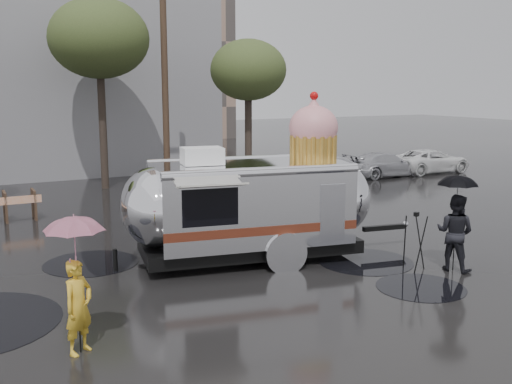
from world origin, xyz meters
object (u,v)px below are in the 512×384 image
person_right (455,233)px  tripod (415,236)px  airstream_trailer (253,201)px  person_left (78,307)px

person_right → tripod: 0.95m
airstream_trailer → person_right: (3.87, -3.11, -0.59)m
airstream_trailer → person_right: airstream_trailer is taller
person_left → person_right: bearing=-32.7°
airstream_trailer → tripod: airstream_trailer is taller
airstream_trailer → person_left: (-5.11, -3.57, -0.73)m
airstream_trailer → person_right: size_ratio=4.28×
airstream_trailer → person_left: 6.27m
person_left → tripod: size_ratio=1.12×
person_left → person_right: 8.99m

